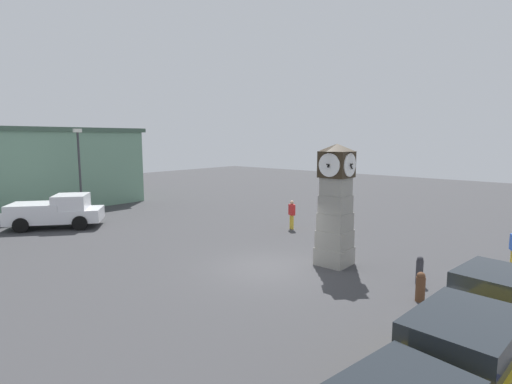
% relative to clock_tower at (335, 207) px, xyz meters
% --- Properties ---
extents(ground_plane, '(80.00, 80.00, 0.00)m').
position_rel_clock_tower_xyz_m(ground_plane, '(-2.05, 1.74, -2.33)').
color(ground_plane, '#38383A').
extents(clock_tower, '(1.52, 1.38, 4.78)m').
position_rel_clock_tower_xyz_m(clock_tower, '(0.00, 0.00, 0.00)').
color(clock_tower, gray).
rests_on(clock_tower, ground_plane).
extents(bollard_near_tower, '(0.28, 0.28, 0.94)m').
position_rel_clock_tower_xyz_m(bollard_near_tower, '(-1.49, -3.84, -1.85)').
color(bollard_near_tower, brown).
rests_on(bollard_near_tower, ground_plane).
extents(bollard_mid_row, '(0.24, 0.24, 0.99)m').
position_rel_clock_tower_xyz_m(bollard_mid_row, '(-0.01, -3.31, -1.82)').
color(bollard_mid_row, '#333338').
rests_on(bollard_mid_row, ground_plane).
extents(car_near_tower, '(4.74, 2.28, 1.63)m').
position_rel_clock_tower_xyz_m(car_near_tower, '(-5.32, -6.00, -1.51)').
color(car_near_tower, gold).
rests_on(car_near_tower, ground_plane).
extents(car_by_building, '(4.09, 2.48, 1.52)m').
position_rel_clock_tower_xyz_m(car_by_building, '(-1.63, -5.97, -1.55)').
color(car_by_building, silver).
rests_on(car_by_building, ground_plane).
extents(pickup_truck, '(5.07, 4.57, 1.85)m').
position_rel_clock_tower_xyz_m(pickup_truck, '(-4.32, 15.13, -1.40)').
color(pickup_truck, silver).
rests_on(pickup_truck, ground_plane).
extents(pedestrian_by_cars, '(0.40, 0.47, 1.59)m').
position_rel_clock_tower_xyz_m(pedestrian_by_cars, '(3.99, 4.92, -1.42)').
color(pedestrian_by_cars, gold).
rests_on(pedestrian_by_cars, ground_plane).
extents(street_lamp_far_side, '(0.50, 0.24, 5.58)m').
position_rel_clock_tower_xyz_m(street_lamp_far_side, '(-1.47, 17.98, 0.95)').
color(street_lamp_far_side, '#333338').
rests_on(street_lamp_far_side, ground_plane).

